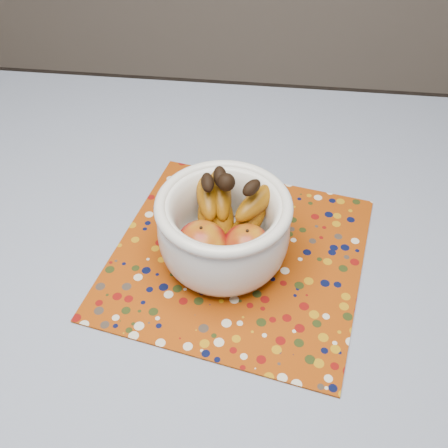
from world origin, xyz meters
name	(u,v)px	position (x,y,z in m)	size (l,w,h in m)	color
table	(172,324)	(0.00, 0.00, 0.67)	(1.20, 1.20, 0.75)	brown
tablecloth	(168,296)	(0.00, 0.00, 0.76)	(1.32, 1.32, 0.01)	slate
placemat	(238,256)	(0.10, 0.09, 0.76)	(0.41, 0.41, 0.00)	#8C3507
fruit_bowl	(225,224)	(0.08, 0.09, 0.84)	(0.23, 0.22, 0.16)	white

